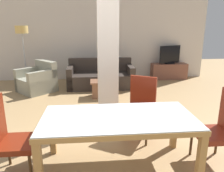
{
  "coord_description": "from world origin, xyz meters",
  "views": [
    {
      "loc": [
        -0.3,
        -2.46,
        1.8
      ],
      "look_at": [
        0.0,
        0.85,
        0.87
      ],
      "focal_mm": 35.0,
      "sensor_mm": 36.0,
      "label": 1
    }
  ],
  "objects_px": {
    "dining_table": "(118,126)",
    "dining_chair_head_left": "(8,135)",
    "floor_lamp": "(22,35)",
    "armchair": "(38,81)",
    "dining_chair_far_right": "(141,106)",
    "sofa": "(101,77)",
    "tv_screen": "(170,55)",
    "coffee_table": "(103,88)",
    "bottle": "(106,76)",
    "dining_chair_head_right": "(220,126)",
    "tv_stand": "(169,71)"
  },
  "relations": [
    {
      "from": "dining_table",
      "to": "dining_chair_head_left",
      "type": "distance_m",
      "value": 1.33
    },
    {
      "from": "dining_chair_head_left",
      "to": "coffee_table",
      "type": "relative_size",
      "value": 1.5
    },
    {
      "from": "dining_chair_head_left",
      "to": "bottle",
      "type": "height_order",
      "value": "dining_chair_head_left"
    },
    {
      "from": "dining_chair_head_right",
      "to": "armchair",
      "type": "distance_m",
      "value": 4.82
    },
    {
      "from": "armchair",
      "to": "floor_lamp",
      "type": "xyz_separation_m",
      "value": [
        -0.49,
        0.68,
        1.23
      ]
    },
    {
      "from": "armchair",
      "to": "floor_lamp",
      "type": "height_order",
      "value": "floor_lamp"
    },
    {
      "from": "dining_chair_far_right",
      "to": "floor_lamp",
      "type": "height_order",
      "value": "floor_lamp"
    },
    {
      "from": "dining_chair_head_left",
      "to": "sofa",
      "type": "relative_size",
      "value": 0.52
    },
    {
      "from": "dining_table",
      "to": "dining_chair_head_left",
      "type": "relative_size",
      "value": 1.89
    },
    {
      "from": "dining_table",
      "to": "bottle",
      "type": "xyz_separation_m",
      "value": [
        0.04,
        3.09,
        -0.06
      ]
    },
    {
      "from": "armchair",
      "to": "tv_screen",
      "type": "bearing_deg",
      "value": -118.21
    },
    {
      "from": "sofa",
      "to": "bottle",
      "type": "height_order",
      "value": "sofa"
    },
    {
      "from": "armchair",
      "to": "bottle",
      "type": "bearing_deg",
      "value": -148.9
    },
    {
      "from": "dining_chair_head_left",
      "to": "armchair",
      "type": "bearing_deg",
      "value": -171.97
    },
    {
      "from": "dining_chair_head_left",
      "to": "floor_lamp",
      "type": "bearing_deg",
      "value": -166.86
    },
    {
      "from": "sofa",
      "to": "bottle",
      "type": "bearing_deg",
      "value": 97.21
    },
    {
      "from": "dining_chair_head_right",
      "to": "tv_stand",
      "type": "distance_m",
      "value": 4.84
    },
    {
      "from": "armchair",
      "to": "dining_chair_far_right",
      "type": "bearing_deg",
      "value": 176.28
    },
    {
      "from": "coffee_table",
      "to": "dining_chair_head_left",
      "type": "bearing_deg",
      "value": -113.66
    },
    {
      "from": "tv_stand",
      "to": "dining_chair_head_right",
      "type": "bearing_deg",
      "value": -101.7
    },
    {
      "from": "dining_chair_far_right",
      "to": "sofa",
      "type": "distance_m",
      "value": 3.16
    },
    {
      "from": "dining_chair_head_left",
      "to": "sofa",
      "type": "distance_m",
      "value": 4.14
    },
    {
      "from": "sofa",
      "to": "tv_stand",
      "type": "distance_m",
      "value": 2.52
    },
    {
      "from": "tv_stand",
      "to": "floor_lamp",
      "type": "bearing_deg",
      "value": -174.5
    },
    {
      "from": "dining_chair_head_right",
      "to": "bottle",
      "type": "distance_m",
      "value": 3.35
    },
    {
      "from": "dining_chair_head_left",
      "to": "tv_stand",
      "type": "height_order",
      "value": "dining_chair_head_left"
    },
    {
      "from": "armchair",
      "to": "tv_stand",
      "type": "xyz_separation_m",
      "value": [
        4.17,
        1.13,
        -0.02
      ]
    },
    {
      "from": "sofa",
      "to": "coffee_table",
      "type": "xyz_separation_m",
      "value": [
        0.03,
        -0.97,
        -0.06
      ]
    },
    {
      "from": "armchair",
      "to": "dining_table",
      "type": "bearing_deg",
      "value": 163.64
    },
    {
      "from": "dining_chair_head_right",
      "to": "tv_stand",
      "type": "bearing_deg",
      "value": -11.7
    },
    {
      "from": "tv_stand",
      "to": "armchair",
      "type": "bearing_deg",
      "value": -164.88
    },
    {
      "from": "tv_stand",
      "to": "dining_table",
      "type": "bearing_deg",
      "value": -116.17
    },
    {
      "from": "bottle",
      "to": "sofa",
      "type": "bearing_deg",
      "value": 97.21
    },
    {
      "from": "bottle",
      "to": "dining_table",
      "type": "bearing_deg",
      "value": -90.82
    },
    {
      "from": "tv_screen",
      "to": "floor_lamp",
      "type": "height_order",
      "value": "floor_lamp"
    },
    {
      "from": "armchair",
      "to": "bottle",
      "type": "xyz_separation_m",
      "value": [
        1.88,
        -0.52,
        0.24
      ]
    },
    {
      "from": "dining_chair_head_left",
      "to": "floor_lamp",
      "type": "distance_m",
      "value": 4.51
    },
    {
      "from": "tv_stand",
      "to": "dining_chair_far_right",
      "type": "bearing_deg",
      "value": -115.43
    },
    {
      "from": "tv_screen",
      "to": "dining_chair_head_left",
      "type": "bearing_deg",
      "value": 30.87
    },
    {
      "from": "dining_table",
      "to": "dining_chair_far_right",
      "type": "bearing_deg",
      "value": 60.46
    },
    {
      "from": "tv_screen",
      "to": "bottle",
      "type": "bearing_deg",
      "value": 14.38
    },
    {
      "from": "bottle",
      "to": "floor_lamp",
      "type": "distance_m",
      "value": 2.84
    },
    {
      "from": "dining_chair_far_right",
      "to": "floor_lamp",
      "type": "bearing_deg",
      "value": -21.54
    },
    {
      "from": "dining_table",
      "to": "coffee_table",
      "type": "relative_size",
      "value": 2.82
    },
    {
      "from": "sofa",
      "to": "tv_screen",
      "type": "xyz_separation_m",
      "value": [
        2.39,
        0.81,
        0.55
      ]
    },
    {
      "from": "dining_chair_head_right",
      "to": "armchair",
      "type": "relative_size",
      "value": 0.83
    },
    {
      "from": "dining_chair_far_right",
      "to": "coffee_table",
      "type": "relative_size",
      "value": 1.5
    },
    {
      "from": "dining_chair_head_right",
      "to": "armchair",
      "type": "height_order",
      "value": "dining_chair_head_right"
    },
    {
      "from": "dining_table",
      "to": "dining_chair_head_right",
      "type": "xyz_separation_m",
      "value": [
        1.35,
        0.0,
        -0.06
      ]
    },
    {
      "from": "dining_chair_far_right",
      "to": "sofa",
      "type": "xyz_separation_m",
      "value": [
        -0.53,
        3.1,
        -0.24
      ]
    }
  ]
}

